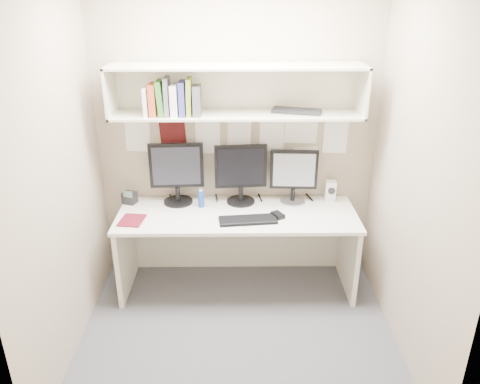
{
  "coord_description": "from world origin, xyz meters",
  "views": [
    {
      "loc": [
        -0.01,
        -2.88,
        2.46
      ],
      "look_at": [
        0.02,
        0.35,
        1.05
      ],
      "focal_mm": 35.0,
      "sensor_mm": 36.0,
      "label": 1
    }
  ],
  "objects_px": {
    "desk": "(237,250)",
    "speaker": "(330,191)",
    "desk_phone": "(130,198)",
    "maroon_notebook": "(132,220)",
    "keyboard": "(248,220)",
    "monitor_center": "(241,172)",
    "monitor_left": "(177,172)",
    "monitor_right": "(294,174)"
  },
  "relations": [
    {
      "from": "maroon_notebook",
      "to": "desk_phone",
      "type": "height_order",
      "value": "desk_phone"
    },
    {
      "from": "monitor_left",
      "to": "keyboard",
      "type": "relative_size",
      "value": 1.16
    },
    {
      "from": "monitor_center",
      "to": "desk_phone",
      "type": "distance_m",
      "value": 1.0
    },
    {
      "from": "desk",
      "to": "keyboard",
      "type": "height_order",
      "value": "keyboard"
    },
    {
      "from": "desk",
      "to": "desk_phone",
      "type": "bearing_deg",
      "value": 167.88
    },
    {
      "from": "maroon_notebook",
      "to": "desk_phone",
      "type": "relative_size",
      "value": 1.65
    },
    {
      "from": "desk",
      "to": "maroon_notebook",
      "type": "height_order",
      "value": "maroon_notebook"
    },
    {
      "from": "speaker",
      "to": "monitor_right",
      "type": "bearing_deg",
      "value": -170.3
    },
    {
      "from": "keyboard",
      "to": "desk_phone",
      "type": "xyz_separation_m",
      "value": [
        -1.03,
        0.36,
        0.04
      ]
    },
    {
      "from": "keyboard",
      "to": "maroon_notebook",
      "type": "relative_size",
      "value": 2.08
    },
    {
      "from": "speaker",
      "to": "maroon_notebook",
      "type": "relative_size",
      "value": 0.8
    },
    {
      "from": "monitor_left",
      "to": "maroon_notebook",
      "type": "bearing_deg",
      "value": -136.02
    },
    {
      "from": "desk",
      "to": "speaker",
      "type": "bearing_deg",
      "value": 16.75
    },
    {
      "from": "speaker",
      "to": "maroon_notebook",
      "type": "distance_m",
      "value": 1.73
    },
    {
      "from": "desk_phone",
      "to": "maroon_notebook",
      "type": "bearing_deg",
      "value": -56.32
    },
    {
      "from": "monitor_left",
      "to": "monitor_right",
      "type": "distance_m",
      "value": 1.01
    },
    {
      "from": "desk",
      "to": "desk_phone",
      "type": "xyz_separation_m",
      "value": [
        -0.94,
        0.2,
        0.42
      ]
    },
    {
      "from": "desk",
      "to": "speaker",
      "type": "distance_m",
      "value": 0.97
    },
    {
      "from": "speaker",
      "to": "maroon_notebook",
      "type": "xyz_separation_m",
      "value": [
        -1.68,
        -0.39,
        -0.08
      ]
    },
    {
      "from": "monitor_right",
      "to": "maroon_notebook",
      "type": "distance_m",
      "value": 1.41
    },
    {
      "from": "desk",
      "to": "speaker",
      "type": "xyz_separation_m",
      "value": [
        0.83,
        0.25,
        0.45
      ]
    },
    {
      "from": "keyboard",
      "to": "desk_phone",
      "type": "bearing_deg",
      "value": 154.51
    },
    {
      "from": "maroon_notebook",
      "to": "monitor_center",
      "type": "bearing_deg",
      "value": 29.56
    },
    {
      "from": "monitor_right",
      "to": "speaker",
      "type": "xyz_separation_m",
      "value": [
        0.34,
        0.03,
        -0.17
      ]
    },
    {
      "from": "desk",
      "to": "maroon_notebook",
      "type": "bearing_deg",
      "value": -170.39
    },
    {
      "from": "monitor_left",
      "to": "desk",
      "type": "bearing_deg",
      "value": -26.17
    },
    {
      "from": "monitor_center",
      "to": "maroon_notebook",
      "type": "height_order",
      "value": "monitor_center"
    },
    {
      "from": "desk",
      "to": "maroon_notebook",
      "type": "distance_m",
      "value": 0.94
    },
    {
      "from": "monitor_left",
      "to": "monitor_center",
      "type": "distance_m",
      "value": 0.55
    },
    {
      "from": "desk",
      "to": "monitor_right",
      "type": "distance_m",
      "value": 0.82
    },
    {
      "from": "desk",
      "to": "monitor_center",
      "type": "xyz_separation_m",
      "value": [
        0.03,
        0.22,
        0.64
      ]
    },
    {
      "from": "desk_phone",
      "to": "monitor_center",
      "type": "bearing_deg",
      "value": 20.78
    },
    {
      "from": "keyboard",
      "to": "speaker",
      "type": "distance_m",
      "value": 0.85
    },
    {
      "from": "monitor_left",
      "to": "monitor_right",
      "type": "relative_size",
      "value": 1.13
    },
    {
      "from": "monitor_right",
      "to": "keyboard",
      "type": "bearing_deg",
      "value": -133.62
    },
    {
      "from": "monitor_right",
      "to": "desk_phone",
      "type": "xyz_separation_m",
      "value": [
        -1.43,
        -0.02,
        -0.21
      ]
    },
    {
      "from": "monitor_left",
      "to": "desk_phone",
      "type": "distance_m",
      "value": 0.48
    },
    {
      "from": "monitor_right",
      "to": "keyboard",
      "type": "xyz_separation_m",
      "value": [
        -0.4,
        -0.38,
        -0.25
      ]
    },
    {
      "from": "speaker",
      "to": "desk_phone",
      "type": "xyz_separation_m",
      "value": [
        -1.77,
        -0.05,
        -0.04
      ]
    },
    {
      "from": "desk",
      "to": "desk_phone",
      "type": "height_order",
      "value": "desk_phone"
    },
    {
      "from": "maroon_notebook",
      "to": "keyboard",
      "type": "bearing_deg",
      "value": 6.31
    },
    {
      "from": "desk_phone",
      "to": "desk",
      "type": "bearing_deg",
      "value": 7.65
    }
  ]
}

